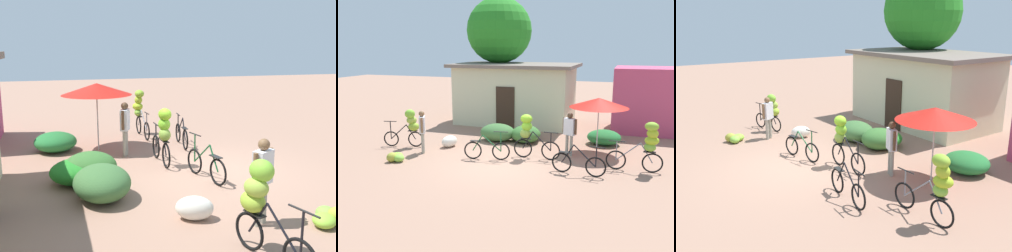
{
  "view_description": "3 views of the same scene",
  "coord_description": "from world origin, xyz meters",
  "views": [
    {
      "loc": [
        -8.71,
        3.82,
        3.07
      ],
      "look_at": [
        0.37,
        1.06,
        1.15
      ],
      "focal_mm": 41.48,
      "sensor_mm": 36.0,
      "label": 1
    },
    {
      "loc": [
        4.03,
        -10.79,
        3.87
      ],
      "look_at": [
        -0.04,
        0.97,
        1.11
      ],
      "focal_mm": 38.93,
      "sensor_mm": 36.0,
      "label": 2
    },
    {
      "loc": [
        9.48,
        -4.89,
        4.2
      ],
      "look_at": [
        0.34,
        1.41,
        1.11
      ],
      "focal_mm": 40.41,
      "sensor_mm": 36.0,
      "label": 3
    }
  ],
  "objects": [
    {
      "name": "bicycle_center_loaded",
      "position": [
        0.78,
        1.06,
        0.92
      ],
      "size": [
        1.65,
        0.38,
        1.55
      ],
      "color": "black",
      "rests_on": "ground"
    },
    {
      "name": "bicycle_rightmost",
      "position": [
        4.59,
        0.83,
        0.94
      ],
      "size": [
        1.72,
        0.46,
        1.61
      ],
      "color": "black",
      "rests_on": "ground"
    },
    {
      "name": "produce_sack",
      "position": [
        -2.54,
        1.44,
        0.22
      ],
      "size": [
        0.65,
        0.81,
        0.44
      ],
      "primitive_type": "ellipsoid",
      "rotation": [
        0.0,
        0.0,
        1.22
      ],
      "color": "silver",
      "rests_on": "ground"
    },
    {
      "name": "ground_plane",
      "position": [
        0.0,
        0.0,
        0.0
      ],
      "size": [
        60.0,
        60.0,
        0.0
      ],
      "primitive_type": "plane",
      "color": "#9A725E"
    },
    {
      "name": "tree_behind_building",
      "position": [
        -2.76,
        7.74,
        4.6
      ],
      "size": [
        3.42,
        3.42,
        6.34
      ],
      "color": "brown",
      "rests_on": "ground"
    },
    {
      "name": "market_umbrella",
      "position": [
        2.96,
        2.5,
        1.86
      ],
      "size": [
        2.11,
        2.11,
        2.04
      ],
      "color": "beige",
      "rests_on": "ground"
    },
    {
      "name": "hedge_bush_mid",
      "position": [
        0.09,
        3.03,
        0.35
      ],
      "size": [
        1.16,
        1.24,
        0.7
      ],
      "primitive_type": "ellipsoid",
      "color": "#37692E",
      "rests_on": "ground"
    },
    {
      "name": "bicycle_by_shop",
      "position": [
        2.66,
        -0.09,
        0.35
      ],
      "size": [
        1.68,
        0.25,
        0.95
      ],
      "color": "black",
      "rests_on": "ground"
    },
    {
      "name": "building_low",
      "position": [
        -1.5,
        6.72,
        1.51
      ],
      "size": [
        6.04,
        3.79,
        2.98
      ],
      "color": "beige",
      "rests_on": "ground"
    },
    {
      "name": "person_bystander",
      "position": [
        2.05,
        1.83,
        0.95
      ],
      "size": [
        0.54,
        0.35,
        1.56
      ],
      "color": "gray",
      "rests_on": "ground"
    },
    {
      "name": "bicycle_near_pile",
      "position": [
        -0.54,
        0.4,
        0.35
      ],
      "size": [
        1.58,
        0.38,
        1.01
      ],
      "color": "black",
      "rests_on": "ground"
    },
    {
      "name": "hedge_bush_front_right",
      "position": [
        0.02,
        3.29,
        0.29
      ],
      "size": [
        1.2,
        1.33,
        0.58
      ],
      "primitive_type": "ellipsoid",
      "color": "#247D26",
      "rests_on": "ground"
    },
    {
      "name": "hedge_bush_by_door",
      "position": [
        3.12,
        3.76,
        0.29
      ],
      "size": [
        1.32,
        1.25,
        0.58
      ],
      "primitive_type": "ellipsoid",
      "color": "#247033",
      "rests_on": "ground"
    },
    {
      "name": "person_vendor",
      "position": [
        -3.07,
        0.4,
        0.95
      ],
      "size": [
        0.37,
        0.52,
        1.56
      ],
      "color": "gray",
      "rests_on": "ground"
    },
    {
      "name": "hedge_bush_front_left",
      "position": [
        -1.08,
        2.91,
        0.36
      ],
      "size": [
        1.47,
        1.18,
        0.71
      ],
      "primitive_type": "ellipsoid",
      "color": "#3C6835",
      "rests_on": "ground"
    },
    {
      "name": "banana_pile_on_ground",
      "position": [
        -3.43,
        -0.77,
        0.14
      ],
      "size": [
        0.75,
        0.83,
        0.33
      ],
      "color": "#979B32",
      "rests_on": "ground"
    },
    {
      "name": "bicycle_leftmost",
      "position": [
        -3.97,
        0.96,
        0.86
      ],
      "size": [
        1.53,
        0.56,
        1.48
      ],
      "color": "black",
      "rests_on": "ground"
    }
  ]
}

